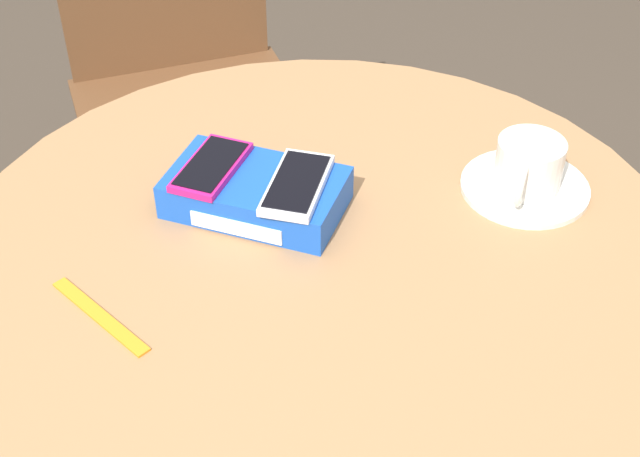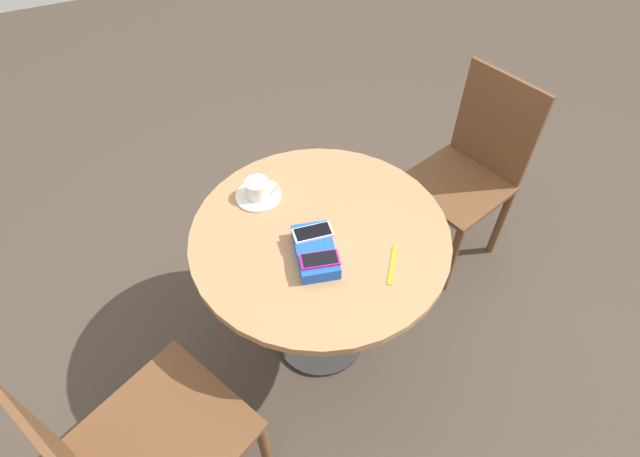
# 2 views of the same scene
# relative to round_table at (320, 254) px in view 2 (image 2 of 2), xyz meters

# --- Properties ---
(ground_plane) EXTENTS (8.00, 8.00, 0.00)m
(ground_plane) POSITION_rel_round_table_xyz_m (0.00, 0.00, -0.59)
(ground_plane) COLOR #42382D
(round_table) EXTENTS (0.89, 0.89, 0.71)m
(round_table) POSITION_rel_round_table_xyz_m (0.00, 0.00, 0.00)
(round_table) COLOR #2D2D2D
(round_table) RESTS_ON ground_plane
(phone_box) EXTENTS (0.24, 0.17, 0.05)m
(phone_box) POSITION_rel_round_table_xyz_m (-0.09, 0.06, 0.14)
(phone_box) COLOR blue
(phone_box) RESTS_ON round_table
(phone_magenta) EXTENTS (0.09, 0.13, 0.01)m
(phone_magenta) POSITION_rel_round_table_xyz_m (-0.14, 0.06, 0.17)
(phone_magenta) COLOR #D11975
(phone_magenta) RESTS_ON phone_box
(phone_white) EXTENTS (0.08, 0.14, 0.01)m
(phone_white) POSITION_rel_round_table_xyz_m (-0.03, 0.04, 0.17)
(phone_white) COLOR silver
(phone_white) RESTS_ON phone_box
(saucer) EXTENTS (0.17, 0.17, 0.01)m
(saucer) POSITION_rel_round_table_xyz_m (0.25, 0.14, 0.12)
(saucer) COLOR silver
(saucer) RESTS_ON round_table
(coffee_cup) EXTENTS (0.09, 0.12, 0.07)m
(coffee_cup) POSITION_rel_round_table_xyz_m (0.25, 0.13, 0.16)
(coffee_cup) COLOR silver
(coffee_cup) RESTS_ON saucer
(lanyard_strap) EXTENTS (0.14, 0.11, 0.00)m
(lanyard_strap) POSITION_rel_round_table_xyz_m (-0.22, -0.16, 0.12)
(lanyard_strap) COLOR orange
(lanyard_strap) RESTS_ON round_table
(chair_near_window) EXTENTS (0.61, 0.61, 0.89)m
(chair_near_window) POSITION_rel_round_table_xyz_m (-0.37, 0.74, -0.13)
(chair_near_window) COLOR brown
(chair_near_window) RESTS_ON ground_plane
(chair_far_side) EXTENTS (0.51, 0.51, 0.92)m
(chair_far_side) POSITION_rel_round_table_xyz_m (0.25, -0.84, -0.12)
(chair_far_side) COLOR brown
(chair_far_side) RESTS_ON ground_plane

